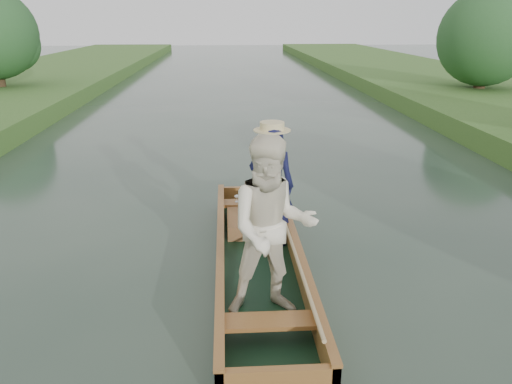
{
  "coord_description": "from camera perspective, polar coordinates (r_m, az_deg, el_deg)",
  "views": [
    {
      "loc": [
        -0.41,
        -6.01,
        3.26
      ],
      "look_at": [
        0.0,
        0.6,
        0.95
      ],
      "focal_mm": 35.0,
      "sensor_mm": 36.0,
      "label": 1
    }
  ],
  "objects": [
    {
      "name": "ground",
      "position": [
        6.85,
        0.32,
        -9.2
      ],
      "size": [
        120.0,
        120.0,
        0.0
      ],
      "primitive_type": "plane",
      "color": "#283D30",
      "rests_on": "ground"
    },
    {
      "name": "trees_far",
      "position": [
        15.59,
        1.05,
        16.72
      ],
      "size": [
        23.02,
        14.68,
        4.51
      ],
      "color": "#47331E",
      "rests_on": "ground"
    },
    {
      "name": "punt",
      "position": [
        6.21,
        1.28,
        -4.23
      ],
      "size": [
        1.16,
        5.0,
        2.14
      ],
      "color": "black",
      "rests_on": "ground"
    }
  ]
}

